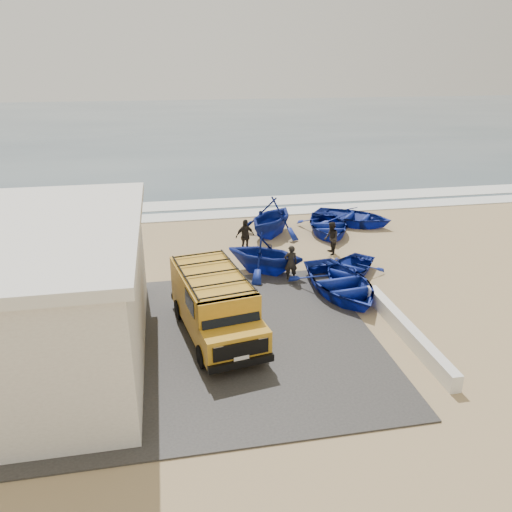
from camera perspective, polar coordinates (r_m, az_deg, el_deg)
ground at (r=18.52m, az=-1.54°, el=-6.14°), size 160.00×160.00×0.00m
slab at (r=16.60m, az=-7.33°, el=-9.79°), size 12.00×10.00×0.05m
ocean at (r=72.74m, az=-8.90°, el=14.63°), size 180.00×88.00×0.01m
surf_line at (r=29.58m, az=-5.30°, el=4.67°), size 180.00×1.60×0.06m
surf_wash at (r=31.97m, az=-5.75°, el=5.93°), size 180.00×2.20×0.04m
parapet at (r=17.34m, az=16.85°, el=-8.20°), size 0.35×6.00×0.55m
van at (r=16.52m, az=-4.74°, el=-5.31°), size 2.81×5.32×2.17m
boat_near_left at (r=19.77m, az=9.63°, el=-3.07°), size 3.76×4.89×0.94m
boat_near_right at (r=21.48m, az=10.48°, el=-1.41°), size 4.10×4.08×0.70m
boat_mid_left at (r=21.25m, az=1.00°, el=0.31°), size 4.46×4.33×1.79m
boat_mid_right at (r=26.57m, az=8.20°, el=3.47°), size 3.65×4.63×0.87m
boat_far_left at (r=25.88m, az=1.74°, el=4.51°), size 4.92×5.02×2.00m
boat_far_right at (r=28.27m, az=11.01°, el=4.42°), size 5.23×5.02×0.88m
fisherman_front at (r=20.65m, az=3.99°, el=-0.79°), size 0.58×0.40×1.53m
fisherman_middle at (r=23.63m, az=8.59°, el=2.01°), size 0.67×0.82×1.57m
fisherman_back at (r=23.53m, az=-1.26°, el=2.27°), size 1.04×0.67×1.65m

